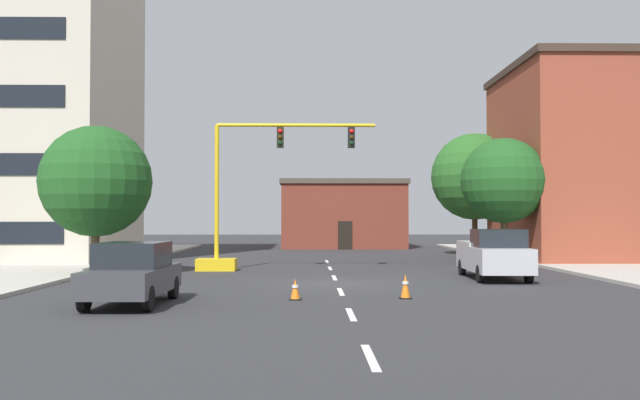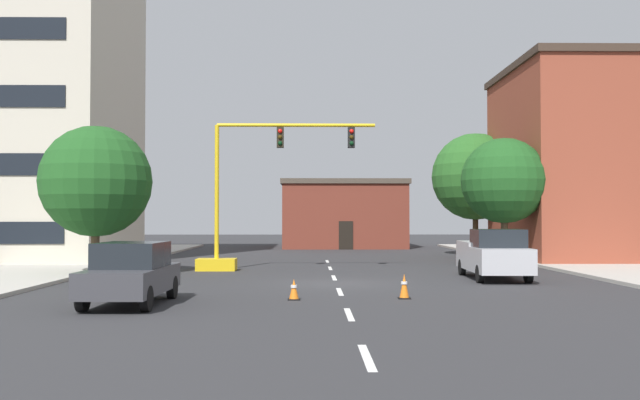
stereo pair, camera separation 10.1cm
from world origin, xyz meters
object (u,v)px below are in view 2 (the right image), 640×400
object	(u,v)px
tree_right_mid	(504,181)
tree_left_near	(96,181)
sedan_dark_gray_near_left	(131,273)
tree_right_far	(475,177)
traffic_cone_roadside_a	(404,287)
pickup_truck_silver	(493,255)
traffic_cone_roadside_b	(294,290)
traffic_signal_gantry	(239,223)

from	to	relation	value
tree_right_mid	tree_left_near	distance (m)	20.21
sedan_dark_gray_near_left	tree_right_far	bearing A→B (deg)	58.67
traffic_cone_roadside_a	pickup_truck_silver	bearing A→B (deg)	56.95
tree_left_near	traffic_cone_roadside_b	size ratio (longest dim) A/B	10.14
tree_left_near	traffic_cone_roadside_b	bearing A→B (deg)	-46.51
traffic_cone_roadside_a	traffic_cone_roadside_b	size ratio (longest dim) A/B	1.20
tree_right_mid	traffic_cone_roadside_b	size ratio (longest dim) A/B	10.56
tree_right_far	traffic_cone_roadside_b	bearing A→B (deg)	-114.32
traffic_signal_gantry	tree_right_mid	distance (m)	14.04
traffic_cone_roadside_a	traffic_cone_roadside_b	world-z (taller)	traffic_cone_roadside_a
traffic_cone_roadside_b	sedan_dark_gray_near_left	bearing A→B (deg)	-166.88
traffic_signal_gantry	pickup_truck_silver	bearing A→B (deg)	-24.41
traffic_cone_roadside_a	traffic_cone_roadside_b	bearing A→B (deg)	-175.50
traffic_cone_roadside_b	pickup_truck_silver	bearing A→B (deg)	42.52
sedan_dark_gray_near_left	tree_left_near	bearing A→B (deg)	111.80
tree_left_near	traffic_cone_roadside_b	world-z (taller)	tree_left_near
tree_right_far	traffic_cone_roadside_a	bearing A→B (deg)	-107.85
traffic_signal_gantry	tree_right_far	size ratio (longest dim) A/B	1.04
pickup_truck_silver	traffic_cone_roadside_a	bearing A→B (deg)	-123.05
tree_left_near	pickup_truck_silver	size ratio (longest dim) A/B	1.16
traffic_cone_roadside_b	tree_right_mid	bearing A→B (deg)	55.93
pickup_truck_silver	traffic_cone_roadside_b	world-z (taller)	pickup_truck_silver
tree_right_mid	traffic_cone_roadside_a	bearing A→B (deg)	-115.28
tree_right_far	pickup_truck_silver	xyz separation A→B (m)	(-3.43, -17.66, -4.14)
tree_right_mid	traffic_cone_roadside_b	bearing A→B (deg)	-124.07
tree_left_near	sedan_dark_gray_near_left	xyz separation A→B (m)	(4.03, -10.09, -3.08)
sedan_dark_gray_near_left	traffic_cone_roadside_b	world-z (taller)	sedan_dark_gray_near_left
traffic_signal_gantry	traffic_cone_roadside_a	distance (m)	13.31
tree_left_near	sedan_dark_gray_near_left	world-z (taller)	tree_left_near
traffic_signal_gantry	sedan_dark_gray_near_left	size ratio (longest dim) A/B	1.82
tree_right_mid	pickup_truck_silver	bearing A→B (deg)	-108.15
tree_right_mid	traffic_cone_roadside_b	xyz separation A→B (m)	(-10.55, -15.60, -4.05)
pickup_truck_silver	sedan_dark_gray_near_left	size ratio (longest dim) A/B	1.20
tree_right_far	tree_left_near	size ratio (longest dim) A/B	1.25
tree_right_mid	traffic_cone_roadside_b	distance (m)	19.26
tree_right_far	tree_left_near	distance (m)	25.30
traffic_signal_gantry	traffic_cone_roadside_b	xyz separation A→B (m)	(2.83, -11.93, -1.89)
traffic_signal_gantry	pickup_truck_silver	world-z (taller)	traffic_signal_gantry
traffic_signal_gantry	tree_left_near	xyz separation A→B (m)	(-5.74, -2.90, 1.77)
traffic_cone_roadside_a	traffic_cone_roadside_b	distance (m)	3.31
pickup_truck_silver	tree_right_far	bearing A→B (deg)	79.01
sedan_dark_gray_near_left	traffic_signal_gantry	bearing A→B (deg)	82.53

